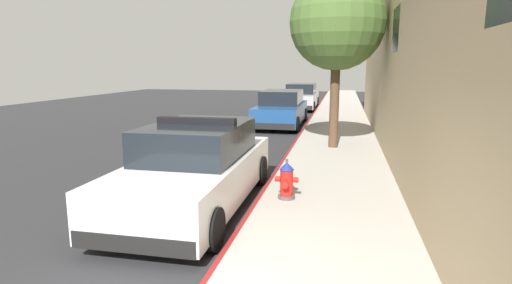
% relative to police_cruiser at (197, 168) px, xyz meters
% --- Properties ---
extents(ground_plane, '(32.33, 60.00, 0.20)m').
position_rel_police_cruiser_xyz_m(ground_plane, '(-3.52, 6.89, -0.84)').
color(ground_plane, '#2B2B2D').
extents(sidewalk_pavement, '(2.65, 60.00, 0.15)m').
position_rel_police_cruiser_xyz_m(sidewalk_pavement, '(2.48, 6.89, -0.67)').
color(sidewalk_pavement, '#ADA89E').
rests_on(sidewalk_pavement, ground).
extents(curb_painted_edge, '(0.08, 60.00, 0.15)m').
position_rel_police_cruiser_xyz_m(curb_painted_edge, '(1.12, 6.89, -0.67)').
color(curb_painted_edge, maroon).
rests_on(curb_painted_edge, ground).
extents(police_cruiser, '(1.94, 4.84, 1.68)m').
position_rel_police_cruiser_xyz_m(police_cruiser, '(0.00, 0.00, 0.00)').
color(police_cruiser, white).
rests_on(police_cruiser, ground).
extents(parked_car_silver_ahead, '(1.94, 4.84, 1.56)m').
position_rel_police_cruiser_xyz_m(parked_car_silver_ahead, '(-0.03, 10.80, -0.00)').
color(parked_car_silver_ahead, navy).
rests_on(parked_car_silver_ahead, ground).
extents(parked_car_dark_far, '(1.94, 4.84, 1.56)m').
position_rel_police_cruiser_xyz_m(parked_car_dark_far, '(0.09, 18.24, -0.00)').
color(parked_car_dark_far, '#B2B5BA').
rests_on(parked_car_dark_far, ground).
extents(fire_hydrant, '(0.44, 0.40, 0.76)m').
position_rel_police_cruiser_xyz_m(fire_hydrant, '(1.64, 0.37, -0.25)').
color(fire_hydrant, '#4C4C51').
rests_on(fire_hydrant, sidewalk_pavement).
extents(street_tree, '(2.81, 2.81, 5.14)m').
position_rel_police_cruiser_xyz_m(street_tree, '(2.36, 5.64, 3.11)').
color(street_tree, brown).
rests_on(street_tree, sidewalk_pavement).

